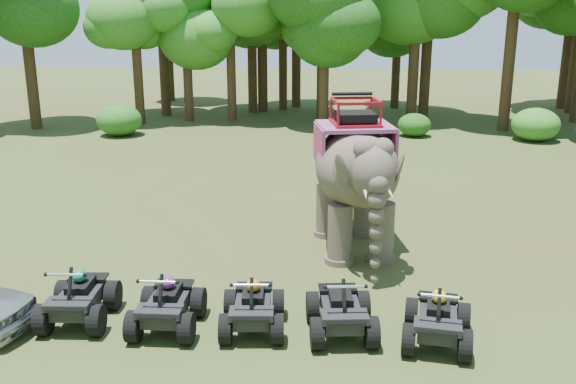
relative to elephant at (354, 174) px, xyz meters
name	(u,v)px	position (x,y,z in m)	size (l,w,h in m)	color
ground	(284,285)	(-1.61, -2.57, -2.02)	(110.00, 110.00, 0.00)	#47381E
elephant	(354,174)	(0.00, 0.00, 0.00)	(2.12, 4.82, 4.05)	brown
atv_0	(78,291)	(-5.58, -4.66, -1.37)	(1.29, 1.77, 1.31)	black
atv_1	(167,298)	(-3.72, -4.80, -1.38)	(1.27, 1.74, 1.29)	black
atv_2	(253,301)	(-2.01, -4.72, -1.40)	(1.23, 1.68, 1.25)	black
atv_3	(341,303)	(-0.28, -4.73, -1.38)	(1.27, 1.75, 1.29)	black
atv_4	(438,313)	(1.55, -4.95, -1.39)	(1.25, 1.71, 1.27)	black
tree_0	(322,50)	(-1.61, 21.28, 1.80)	(5.36, 5.36, 7.65)	#195114
tree_1	(415,34)	(3.50, 20.16, 2.75)	(6.68, 6.68, 9.55)	#195114
tree_2	(511,40)	(8.03, 17.79, 2.57)	(6.44, 6.44, 9.20)	#195114
tree_23	(27,39)	(-16.53, 16.28, 2.62)	(6.50, 6.50, 9.28)	#195114
tree_24	(137,59)	(-11.46, 18.20, 1.50)	(4.94, 4.94, 7.05)	#195114
tree_25	(231,61)	(-6.56, 19.54, 1.33)	(4.69, 4.69, 6.70)	#195114
tree_27	(296,34)	(-3.34, 25.09, 2.54)	(6.39, 6.39, 9.13)	#195114
tree_28	(252,41)	(-5.82, 22.69, 2.25)	(5.98, 5.98, 8.54)	#195114
tree_29	(187,58)	(-8.99, 19.34, 1.48)	(4.90, 4.90, 7.00)	#195114
tree_31	(397,48)	(2.96, 25.19, 1.74)	(5.26, 5.26, 7.52)	#195114
tree_32	(262,28)	(-5.27, 23.20, 3.00)	(7.03, 7.03, 10.04)	#195114
tree_33	(168,42)	(-12.16, 27.28, 1.95)	(5.57, 5.57, 7.96)	#195114
tree_34	(283,52)	(-4.08, 23.91, 1.53)	(4.98, 4.98, 7.11)	#195114
tree_35	(163,37)	(-10.80, 21.12, 2.51)	(6.35, 6.35, 9.07)	#195114
tree_37	(324,56)	(-1.35, 17.80, 1.71)	(5.23, 5.23, 7.47)	#195114
tree_38	(428,33)	(4.33, 21.44, 2.77)	(6.72, 6.72, 9.59)	#195114
tree_39	(570,26)	(13.53, 25.97, 3.05)	(7.10, 7.10, 10.14)	#195114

